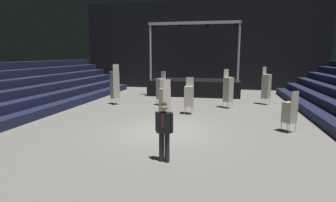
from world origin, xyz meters
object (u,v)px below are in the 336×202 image
object	(u,v)px
chair_stack_rear_right	(189,96)
chair_stack_mid_centre	(290,112)
chair_stack_front_right	(115,85)
chair_stack_mid_left	(161,88)
man_with_tie	(164,128)
chair_stack_rear_left	(266,86)
chair_stack_mid_right	(228,89)
chair_stack_front_left	(165,99)
stage_riser	(195,86)

from	to	relation	value
chair_stack_rear_right	chair_stack_mid_centre	bearing A→B (deg)	153.60
chair_stack_front_right	chair_stack_mid_left	distance (m)	2.95
man_with_tie	chair_stack_rear_right	distance (m)	6.70
chair_stack_front_right	chair_stack_rear_left	distance (m)	9.59
chair_stack_mid_right	man_with_tie	bearing A→B (deg)	26.46
chair_stack_front_left	chair_stack_rear_right	world-z (taller)	same
chair_stack_front_right	chair_stack_mid_right	world-z (taller)	chair_stack_front_right
man_with_tie	chair_stack_front_right	size ratio (longest dim) A/B	0.70
chair_stack_mid_left	chair_stack_rear_right	world-z (taller)	chair_stack_mid_left
stage_riser	chair_stack_rear_left	size ratio (longest dim) A/B	2.91
man_with_tie	chair_stack_mid_centre	size ratio (longest dim) A/B	1.05
chair_stack_mid_left	stage_riser	bearing A→B (deg)	-67.33
chair_stack_front_left	chair_stack_front_right	world-z (taller)	chair_stack_front_right
chair_stack_front_right	chair_stack_mid_centre	distance (m)	10.46
man_with_tie	chair_stack_rear_left	size ratio (longest dim) A/B	0.75
stage_riser	chair_stack_mid_centre	world-z (taller)	stage_riser
chair_stack_mid_left	chair_stack_mid_centre	bearing A→B (deg)	-176.76
chair_stack_mid_right	chair_stack_rear_left	distance (m)	2.92
chair_stack_rear_left	chair_stack_mid_left	bearing A→B (deg)	-40.89
chair_stack_mid_centre	stage_riser	bearing A→B (deg)	75.67
chair_stack_front_right	chair_stack_rear_right	world-z (taller)	chair_stack_front_right
chair_stack_front_right	chair_stack_mid_right	xyz separation A→B (m)	(7.02, 0.26, -0.13)
chair_stack_front_right	chair_stack_rear_left	bearing A→B (deg)	-39.82
chair_stack_rear_left	chair_stack_mid_right	bearing A→B (deg)	-19.06
chair_stack_rear_right	chair_stack_front_left	bearing A→B (deg)	54.58
chair_stack_rear_right	chair_stack_mid_right	bearing A→B (deg)	-130.09
man_with_tie	chair_stack_mid_centre	bearing A→B (deg)	-124.05
man_with_tie	chair_stack_mid_right	distance (m)	9.03
chair_stack_mid_right	chair_stack_front_left	bearing A→B (deg)	-3.54
chair_stack_mid_left	chair_stack_mid_right	xyz separation A→B (m)	(4.10, -0.09, 0.08)
chair_stack_mid_centre	chair_stack_mid_right	bearing A→B (deg)	76.09
chair_stack_mid_right	chair_stack_rear_left	size ratio (longest dim) A/B	0.96
chair_stack_front_right	chair_stack_mid_right	distance (m)	7.03
chair_stack_rear_left	chair_stack_mid_centre	bearing A→B (deg)	35.53
chair_stack_front_left	chair_stack_rear_right	xyz separation A→B (m)	(1.03, 1.28, 0.00)
chair_stack_mid_left	chair_stack_rear_left	world-z (taller)	chair_stack_rear_left
man_with_tie	chair_stack_rear_left	distance (m)	11.37
man_with_tie	chair_stack_mid_right	bearing A→B (deg)	-89.80
chair_stack_rear_left	chair_stack_rear_right	xyz separation A→B (m)	(-4.40, -3.86, -0.21)
man_with_tie	chair_stack_rear_right	bearing A→B (deg)	-76.41
chair_stack_mid_right	chair_stack_rear_left	bearing A→B (deg)	164.40
man_with_tie	chair_stack_front_left	bearing A→B (deg)	-65.36
chair_stack_front_left	chair_stack_front_right	distance (m)	5.07
chair_stack_front_left	chair_stack_rear_left	xyz separation A→B (m)	(5.44, 5.14, 0.21)
stage_riser	chair_stack_rear_left	bearing A→B (deg)	-34.81
chair_stack_rear_left	man_with_tie	bearing A→B (deg)	13.09
chair_stack_front_left	stage_riser	bearing A→B (deg)	42.46
chair_stack_mid_right	chair_stack_mid_left	bearing A→B (deg)	-52.81
chair_stack_front_left	chair_stack_front_right	size ratio (longest dim) A/B	0.77
chair_stack_rear_left	chair_stack_front_right	bearing A→B (deg)	-43.19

